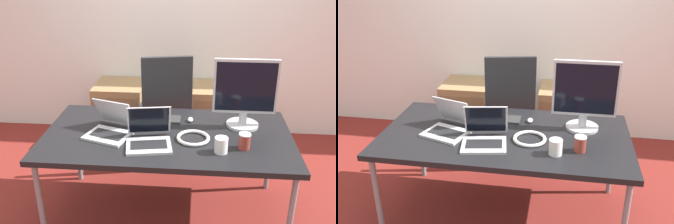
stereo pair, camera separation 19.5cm
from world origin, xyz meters
TOP-DOWN VIEW (x-y plane):
  - ground_plane at (0.00, 0.00)m, footprint 14.00×14.00m
  - wall_back at (0.00, 1.55)m, footprint 10.00×0.05m
  - desk at (0.00, 0.00)m, footprint 1.79×0.95m
  - office_chair at (-0.10, 0.81)m, footprint 0.57×0.60m
  - cabinet_left at (-0.62, 1.26)m, footprint 0.51×0.51m
  - cabinet_right at (0.41, 1.26)m, footprint 0.51×0.51m
  - laptop_left at (-0.41, -0.03)m, footprint 0.36×0.43m
  - laptop_right at (-0.11, -0.16)m, footprint 0.34×0.35m
  - monitor at (0.55, 0.18)m, footprint 0.46×0.24m
  - keyboard at (-0.12, 0.22)m, footprint 0.41×0.14m
  - mouse at (0.16, 0.22)m, footprint 0.04×0.07m
  - coffee_cup_white at (0.37, -0.24)m, footprint 0.09×0.09m
  - coffee_cup_brown at (0.53, -0.18)m, footprint 0.08×0.08m
  - cable_coil at (0.19, -0.08)m, footprint 0.24×0.24m

SIDE VIEW (x-z plane):
  - ground_plane at x=0.00m, z-range 0.00..0.00m
  - cabinet_left at x=-0.62m, z-range 0.00..0.64m
  - cabinet_right at x=0.41m, z-range 0.00..0.64m
  - office_chair at x=-0.10m, z-range -0.13..0.98m
  - desk at x=0.00m, z-range 0.31..1.02m
  - keyboard at x=-0.12m, z-range 0.71..0.73m
  - cable_coil at x=0.19m, z-range 0.71..0.73m
  - mouse at x=0.16m, z-range 0.71..0.74m
  - laptop_left at x=-0.41m, z-range 0.64..0.87m
  - laptop_right at x=-0.11m, z-range 0.64..0.88m
  - coffee_cup_white at x=0.37m, z-range 0.71..0.81m
  - coffee_cup_brown at x=0.53m, z-range 0.71..0.82m
  - monitor at x=0.55m, z-range 0.70..1.22m
  - wall_back at x=0.00m, z-range 0.00..2.60m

